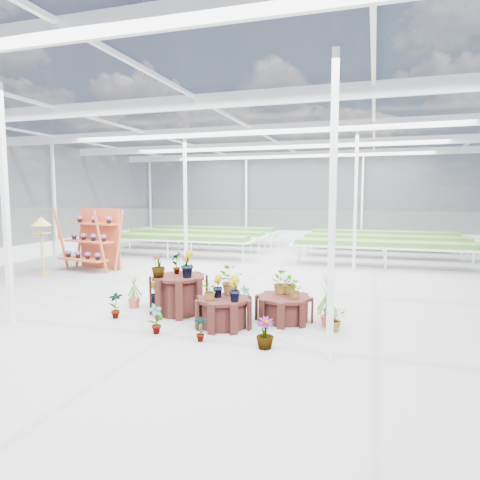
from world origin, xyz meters
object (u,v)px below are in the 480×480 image
(bird_table, at_px, (42,246))
(shelf_rack, at_px, (90,240))
(plinth_tall, at_px, (179,294))
(plinth_mid, at_px, (224,312))
(plinth_low, at_px, (284,309))

(bird_table, bearing_deg, shelf_rack, 70.48)
(plinth_tall, height_order, bird_table, bird_table)
(shelf_rack, bearing_deg, plinth_tall, -26.04)
(plinth_mid, bearing_deg, bird_table, 155.53)
(shelf_rack, bearing_deg, plinth_low, -16.00)
(plinth_mid, height_order, shelf_rack, shelf_rack)
(plinth_mid, height_order, bird_table, bird_table)
(bird_table, bearing_deg, plinth_mid, -11.96)
(bird_table, bearing_deg, plinth_low, -4.75)
(plinth_tall, height_order, plinth_low, plinth_tall)
(plinth_mid, xyz_separation_m, bird_table, (-7.00, 3.19, 0.63))
(plinth_mid, bearing_deg, shelf_rack, 144.47)
(plinth_low, bearing_deg, bird_table, 162.74)
(plinth_tall, bearing_deg, plinth_low, 2.60)
(plinth_tall, bearing_deg, shelf_rack, 142.58)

